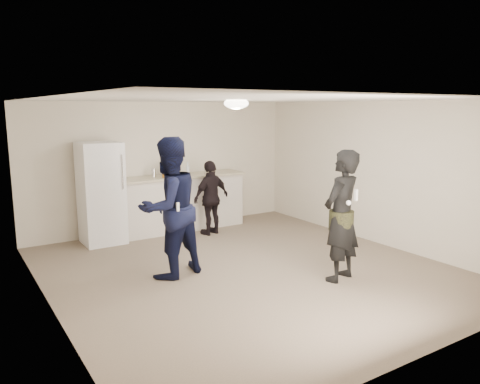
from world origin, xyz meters
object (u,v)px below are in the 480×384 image
man (169,208)px  woman (341,216)px  spectator (211,198)px  counter (180,204)px  shaker (154,173)px  fridge (101,193)px

man → woman: size_ratio=1.09×
spectator → counter: bearing=-72.4°
man → woman: bearing=128.9°
counter → shaker: size_ratio=15.29×
shaker → man: man is taller
shaker → man: 2.40m
woman → fridge: bearing=-74.9°
shaker → man: bearing=-107.3°
counter → man: (-1.23, -2.28, 0.47)m
counter → fridge: fridge is taller
woman → man: bearing=-53.0°
fridge → woman: 4.27m
counter → man: man is taller
shaker → counter: bearing=-0.3°
woman → counter: bearing=-95.9°
fridge → man: 2.24m
counter → spectator: size_ratio=1.84×
counter → spectator: bearing=-58.9°
shaker → woman: (1.22, -3.71, -0.26)m
counter → shaker: (-0.52, 0.00, 0.65)m
man → spectator: 2.33m
spectator → fridge: bearing=-29.4°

